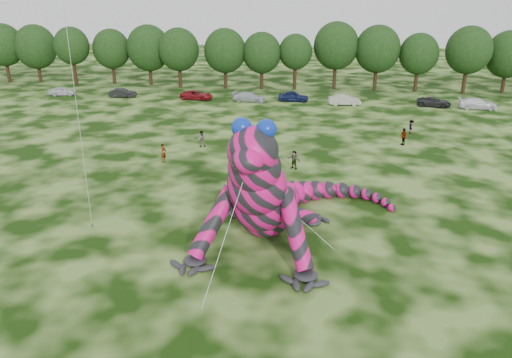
{
  "coord_description": "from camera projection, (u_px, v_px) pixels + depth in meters",
  "views": [
    {
      "loc": [
        4.44,
        -23.04,
        15.44
      ],
      "look_at": [
        0.91,
        6.37,
        4.0
      ],
      "focal_mm": 35.0,
      "sensor_mm": 36.0,
      "label": 1
    }
  ],
  "objects": [
    {
      "name": "spectator_5",
      "position": [
        294.0,
        160.0,
        45.0
      ],
      "size": [
        1.57,
        1.28,
        1.68
      ],
      "primitive_type": "imported",
      "rotation": [
        0.0,
        0.0,
        5.69
      ],
      "color": "gray",
      "rests_on": "ground"
    },
    {
      "name": "ground",
      "position": [
        226.0,
        287.0,
        27.4
      ],
      "size": [
        240.0,
        240.0,
        0.0
      ],
      "primitive_type": "plane",
      "color": "#16330A",
      "rests_on": "ground"
    },
    {
      "name": "tree_1",
      "position": [
        5.0,
        53.0,
        84.76
      ],
      "size": [
        6.74,
        6.07,
        9.81
      ],
      "primitive_type": null,
      "color": "black",
      "rests_on": "ground"
    },
    {
      "name": "spectator_0",
      "position": [
        164.0,
        153.0,
        46.67
      ],
      "size": [
        0.58,
        0.74,
        1.79
      ],
      "primitive_type": "imported",
      "rotation": [
        0.0,
        0.0,
        1.32
      ],
      "color": "gray",
      "rests_on": "ground"
    },
    {
      "name": "tree_10",
      "position": [
        336.0,
        56.0,
        78.94
      ],
      "size": [
        7.09,
        6.38,
        10.5
      ],
      "primitive_type": null,
      "color": "black",
      "rests_on": "ground"
    },
    {
      "name": "tree_13",
      "position": [
        467.0,
        60.0,
        75.48
      ],
      "size": [
        6.83,
        6.15,
        10.13
      ],
      "primitive_type": null,
      "color": "black",
      "rests_on": "ground"
    },
    {
      "name": "tree_5",
      "position": [
        149.0,
        55.0,
        82.32
      ],
      "size": [
        7.16,
        6.44,
        9.8
      ],
      "primitive_type": null,
      "color": "black",
      "rests_on": "ground"
    },
    {
      "name": "car_6",
      "position": [
        434.0,
        102.0,
        68.64
      ],
      "size": [
        4.91,
        3.0,
        1.27
      ],
      "primitive_type": "imported",
      "rotation": [
        0.0,
        0.0,
        1.36
      ],
      "color": "#242527",
      "rests_on": "ground"
    },
    {
      "name": "tree_8",
      "position": [
        262.0,
        61.0,
        79.04
      ],
      "size": [
        6.14,
        5.53,
        8.94
      ],
      "primitive_type": null,
      "color": "black",
      "rests_on": "ground"
    },
    {
      "name": "car_0",
      "position": [
        62.0,
        91.0,
        75.56
      ],
      "size": [
        4.09,
        2.19,
        1.32
      ],
      "primitive_type": "imported",
      "rotation": [
        0.0,
        0.0,
        1.74
      ],
      "color": "silver",
      "rests_on": "ground"
    },
    {
      "name": "car_4",
      "position": [
        293.0,
        96.0,
        71.68
      ],
      "size": [
        4.36,
        1.78,
        1.48
      ],
      "primitive_type": "imported",
      "rotation": [
        0.0,
        0.0,
        1.56
      ],
      "color": "#162051",
      "rests_on": "ground"
    },
    {
      "name": "car_7",
      "position": [
        478.0,
        104.0,
        67.18
      ],
      "size": [
        5.17,
        2.41,
        1.46
      ],
      "primitive_type": "imported",
      "rotation": [
        0.0,
        0.0,
        1.5
      ],
      "color": "white",
      "rests_on": "ground"
    },
    {
      "name": "car_5",
      "position": [
        344.0,
        100.0,
        69.45
      ],
      "size": [
        4.58,
        2.06,
        1.46
      ],
      "primitive_type": "imported",
      "rotation": [
        0.0,
        0.0,
        1.69
      ],
      "color": "#B8B4AA",
      "rests_on": "ground"
    },
    {
      "name": "tree_7",
      "position": [
        225.0,
        59.0,
        79.42
      ],
      "size": [
        6.68,
        6.01,
        9.48
      ],
      "primitive_type": null,
      "color": "black",
      "rests_on": "ground"
    },
    {
      "name": "tree_9",
      "position": [
        295.0,
        62.0,
        78.83
      ],
      "size": [
        5.27,
        4.74,
        8.68
      ],
      "primitive_type": null,
      "color": "black",
      "rests_on": "ground"
    },
    {
      "name": "tree_14",
      "position": [
        507.0,
        62.0,
        76.39
      ],
      "size": [
        6.82,
        6.14,
        9.4
      ],
      "primitive_type": null,
      "color": "black",
      "rests_on": "ground"
    },
    {
      "name": "tree_3",
      "position": [
        73.0,
        56.0,
        82.52
      ],
      "size": [
        5.81,
        5.23,
        9.44
      ],
      "primitive_type": null,
      "color": "black",
      "rests_on": "ground"
    },
    {
      "name": "inflatable_gecko",
      "position": [
        270.0,
        168.0,
        32.45
      ],
      "size": [
        16.92,
        19.33,
        8.81
      ],
      "primitive_type": null,
      "rotation": [
        0.0,
        0.0,
        -0.13
      ],
      "color": "#DB0F75",
      "rests_on": "ground"
    },
    {
      "name": "car_3",
      "position": [
        249.0,
        97.0,
        71.58
      ],
      "size": [
        4.81,
        2.33,
        1.35
      ],
      "primitive_type": "imported",
      "rotation": [
        0.0,
        0.0,
        1.48
      ],
      "color": "silver",
      "rests_on": "ground"
    },
    {
      "name": "car_1",
      "position": [
        123.0,
        93.0,
        74.35
      ],
      "size": [
        4.16,
        1.98,
        1.31
      ],
      "primitive_type": "imported",
      "rotation": [
        0.0,
        0.0,
        1.72
      ],
      "color": "black",
      "rests_on": "ground"
    },
    {
      "name": "car_2",
      "position": [
        197.0,
        95.0,
        72.88
      ],
      "size": [
        4.95,
        2.71,
        1.32
      ],
      "primitive_type": "imported",
      "rotation": [
        0.0,
        0.0,
        1.46
      ],
      "color": "maroon",
      "rests_on": "ground"
    },
    {
      "name": "spectator_3",
      "position": [
        404.0,
        137.0,
        51.8
      ],
      "size": [
        0.83,
        1.14,
        1.79
      ],
      "primitive_type": "imported",
      "rotation": [
        0.0,
        0.0,
        5.13
      ],
      "color": "gray",
      "rests_on": "ground"
    },
    {
      "name": "spectator_2",
      "position": [
        411.0,
        127.0,
        55.87
      ],
      "size": [
        0.59,
        1.01,
        1.56
      ],
      "primitive_type": "imported",
      "rotation": [
        0.0,
        0.0,
        1.56
      ],
      "color": "gray",
      "rests_on": "ground"
    },
    {
      "name": "tree_2",
      "position": [
        37.0,
        54.0,
        84.86
      ],
      "size": [
        7.04,
        6.34,
        9.64
      ],
      "primitive_type": null,
      "color": "black",
      "rests_on": "ground"
    },
    {
      "name": "tree_4",
      "position": [
        112.0,
        57.0,
        83.43
      ],
      "size": [
        6.22,
        5.6,
        9.06
      ],
      "primitive_type": null,
      "color": "black",
      "rests_on": "ground"
    },
    {
      "name": "spectator_1",
      "position": [
        201.0,
        139.0,
        51.19
      ],
      "size": [
        0.99,
        0.87,
        1.7
      ],
      "primitive_type": "imported",
      "rotation": [
        0.0,
        0.0,
        3.46
      ],
      "color": "gray",
      "rests_on": "ground"
    },
    {
      "name": "tree_6",
      "position": [
        179.0,
        58.0,
        80.14
      ],
      "size": [
        6.52,
        5.86,
        9.49
      ],
      "primitive_type": null,
      "color": "black",
      "rests_on": "ground"
    },
    {
      "name": "tree_12",
      "position": [
        418.0,
        63.0,
        77.04
      ],
      "size": [
        5.99,
        5.39,
        8.97
      ],
      "primitive_type": null,
      "color": "black",
      "rests_on": "ground"
    },
    {
      "name": "tree_11",
      "position": [
        377.0,
        58.0,
        77.96
      ],
      "size": [
        7.01,
        6.31,
        10.07
      ],
      "primitive_type": null,
      "color": "black",
      "rests_on": "ground"
    }
  ]
}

